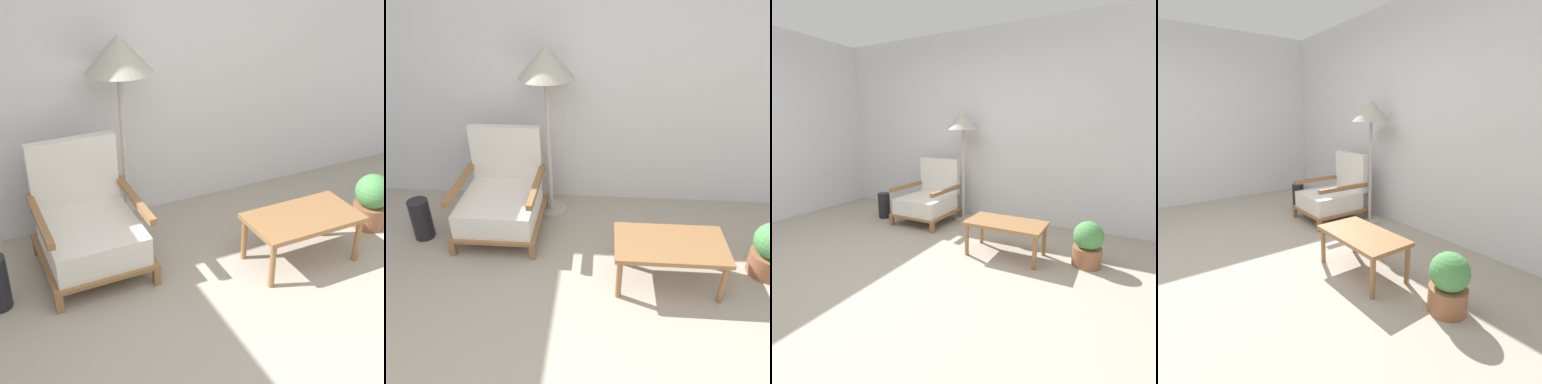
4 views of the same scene
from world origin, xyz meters
The scene contains 8 objects.
ground_plane centered at (0.00, 0.00, 0.00)m, with size 14.00×14.00×0.00m, color #A89E8E.
wall_back centered at (0.00, 2.45, 1.35)m, with size 8.00×0.06×2.70m.
wall_left centered at (-2.56, 0.50, 1.35)m, with size 0.06×8.00×2.70m.
armchair centered at (-0.59, 1.81, 0.33)m, with size 0.73×0.79×0.89m.
floor_lamp centered at (-0.19, 2.13, 1.37)m, with size 0.48×0.48×1.58m.
coffee_table centered at (0.82, 1.21, 0.33)m, with size 0.82×0.46×0.38m.
vase centered at (-1.27, 1.62, 0.19)m, with size 0.17×0.17×0.38m, color black.
potted_plant centered at (1.63, 1.36, 0.23)m, with size 0.29×0.29×0.46m.
Camera 4 is at (2.76, -0.33, 1.38)m, focal length 28.00 mm.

